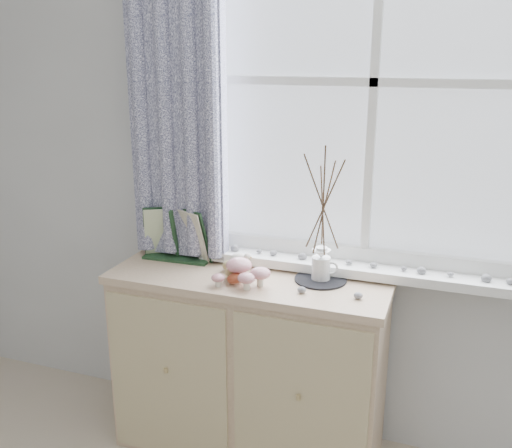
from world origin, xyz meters
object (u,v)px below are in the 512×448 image
(toadstool_cluster, at_px, (244,271))
(twig_pitcher, at_px, (323,202))
(sideboard, at_px, (249,364))
(botanical_book, at_px, (173,235))

(toadstool_cluster, distance_m, twig_pitcher, 0.43)
(sideboard, distance_m, toadstool_cluster, 0.49)
(sideboard, height_order, toadstool_cluster, toadstool_cluster)
(sideboard, bearing_deg, toadstool_cluster, -81.84)
(twig_pitcher, bearing_deg, sideboard, 168.21)
(botanical_book, relative_size, twig_pitcher, 0.62)
(sideboard, bearing_deg, botanical_book, 172.01)
(botanical_book, bearing_deg, twig_pitcher, -1.40)
(sideboard, xyz_separation_m, toadstool_cluster, (0.01, -0.09, 0.48))
(toadstool_cluster, bearing_deg, botanical_book, 160.26)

